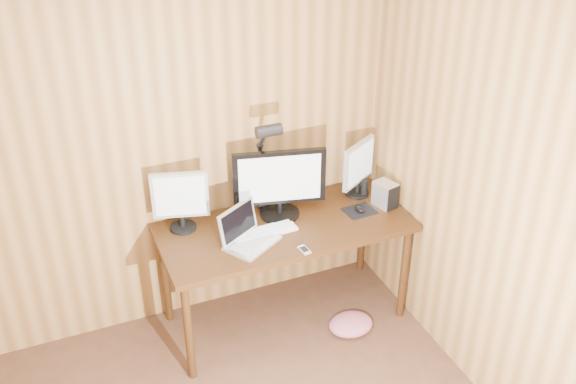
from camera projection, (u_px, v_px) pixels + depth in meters
desk at (281, 235)px, 4.19m from camera, size 1.60×0.70×0.75m
monitor_center at (279, 183)px, 4.06m from camera, size 0.58×0.26×0.46m
monitor_left at (180, 200)px, 3.93m from camera, size 0.34×0.17×0.40m
monitor_right at (359, 167)px, 4.31m from camera, size 0.31×0.20×0.39m
laptop at (246, 234)px, 3.88m from camera, size 0.40×0.37×0.23m
keyboard at (264, 232)px, 3.98m from camera, size 0.42×0.15×0.02m
mousepad at (359, 211)px, 4.22m from camera, size 0.21×0.18×0.00m
mouse at (360, 208)px, 4.21m from camera, size 0.09×0.11×0.03m
hard_drive at (385, 194)px, 4.24m from camera, size 0.14×0.18×0.17m
phone at (304, 250)px, 3.82m from camera, size 0.06×0.10×0.01m
speaker at (364, 188)px, 4.36m from camera, size 0.05×0.05×0.12m
desk_lamp at (265, 153)px, 3.99m from camera, size 0.16×0.23×0.70m
fabric_pile at (351, 324)px, 4.30m from camera, size 0.34×0.30×0.10m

